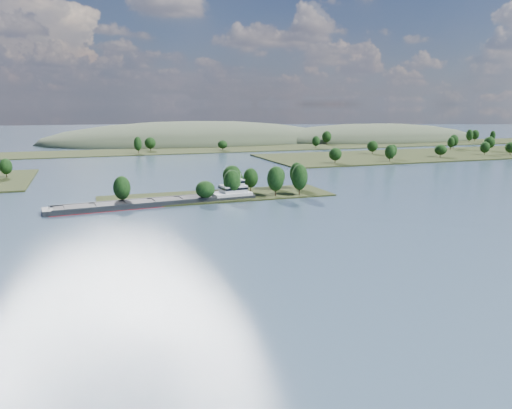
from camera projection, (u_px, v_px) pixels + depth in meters
name	position (u px, v px, depth m)	size (l,w,h in m)	color
ground	(265.00, 229.00, 160.66)	(1800.00, 1800.00, 0.00)	#3D566A
tree_island	(235.00, 186.00, 217.14)	(100.00, 30.37, 14.66)	black
right_bank	(459.00, 153.00, 401.24)	(320.00, 90.00, 15.06)	black
back_shoreline	(159.00, 151.00, 422.06)	(900.00, 60.00, 15.64)	black
hill_east	(373.00, 139.00, 568.25)	(260.00, 140.00, 36.00)	#3A4630
hill_west	(195.00, 142.00, 531.94)	(320.00, 160.00, 44.00)	#3A4630
cargo_barge	(170.00, 200.00, 200.17)	(83.77, 18.87, 11.25)	black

